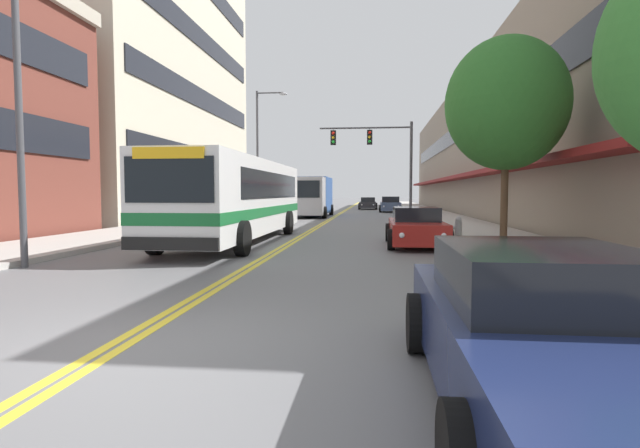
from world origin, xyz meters
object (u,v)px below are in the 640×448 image
object	(u,v)px
car_red_parked_right_mid	(416,228)
car_charcoal_moving_lead	(368,204)
car_navy_parked_right_foreground	(545,335)
street_lamp_left_far	(261,144)
street_lamp_left_near	(30,66)
box_truck	(311,196)
car_silver_parked_left_mid	(252,212)
car_slate_blue_parked_right_far	(390,205)
city_bus	(238,196)
street_tree_right_mid	(506,104)
traffic_signal_mast	(379,151)
fire_hydrant	(458,227)

from	to	relation	value
car_red_parked_right_mid	car_charcoal_moving_lead	xyz separation A→B (m)	(-2.13, 37.41, -0.00)
car_navy_parked_right_foreground	street_lamp_left_far	bearing A→B (deg)	107.03
car_red_parked_right_mid	street_lamp_left_near	size ratio (longest dim) A/B	0.60
box_truck	street_lamp_left_near	bearing A→B (deg)	-97.11
street_lamp_left_far	car_navy_parked_right_foreground	bearing A→B (deg)	-72.97
car_silver_parked_left_mid	car_charcoal_moving_lead	bearing A→B (deg)	75.21
car_slate_blue_parked_right_far	box_truck	distance (m)	11.61
car_navy_parked_right_foreground	car_slate_blue_parked_right_far	xyz separation A→B (m)	(0.05, 42.41, 0.03)
car_red_parked_right_mid	box_truck	distance (m)	20.75
city_bus	street_tree_right_mid	distance (m)	9.57
car_silver_parked_left_mid	car_slate_blue_parked_right_far	world-z (taller)	car_slate_blue_parked_right_far
city_bus	car_silver_parked_left_mid	world-z (taller)	city_bus
car_slate_blue_parked_right_far	traffic_signal_mast	world-z (taller)	traffic_signal_mast
street_lamp_left_near	fire_hydrant	xyz separation A→B (m)	(10.93, 7.45, -4.16)
car_navy_parked_right_foreground	car_slate_blue_parked_right_far	world-z (taller)	car_slate_blue_parked_right_far
car_navy_parked_right_foreground	city_bus	bearing A→B (deg)	114.91
box_truck	street_lamp_left_near	size ratio (longest dim) A/B	0.96
car_red_parked_right_mid	car_slate_blue_parked_right_far	size ratio (longest dim) A/B	1.04
car_silver_parked_left_mid	street_lamp_left_far	world-z (taller)	street_lamp_left_far
car_slate_blue_parked_right_far	box_truck	world-z (taller)	box_truck
street_lamp_left_near	car_red_parked_right_mid	bearing A→B (deg)	32.89
street_tree_right_mid	street_lamp_left_far	bearing A→B (deg)	123.30
car_silver_parked_left_mid	fire_hydrant	bearing A→B (deg)	-46.60
car_slate_blue_parked_right_far	car_charcoal_moving_lead	size ratio (longest dim) A/B	0.93
city_bus	box_truck	distance (m)	19.00
street_lamp_left_near	street_tree_right_mid	xyz separation A→B (m)	(12.00, 5.41, -0.15)
car_silver_parked_left_mid	street_tree_right_mid	world-z (taller)	street_tree_right_mid
car_charcoal_moving_lead	car_slate_blue_parked_right_far	bearing A→B (deg)	-74.44
car_silver_parked_left_mid	car_red_parked_right_mid	size ratio (longest dim) A/B	0.93
car_slate_blue_parked_right_far	street_tree_right_mid	distance (m)	30.60
fire_hydrant	box_truck	bearing A→B (deg)	112.73
car_slate_blue_parked_right_far	street_tree_right_mid	size ratio (longest dim) A/B	0.70
car_slate_blue_parked_right_far	car_silver_parked_left_mid	bearing A→B (deg)	-116.96
car_charcoal_moving_lead	box_truck	bearing A→B (deg)	-102.70
street_lamp_left_near	street_tree_right_mid	bearing A→B (deg)	24.29
car_red_parked_right_mid	car_charcoal_moving_lead	world-z (taller)	car_red_parked_right_mid
car_silver_parked_left_mid	traffic_signal_mast	world-z (taller)	traffic_signal_mast
car_red_parked_right_mid	street_lamp_left_near	distance (m)	11.82
city_bus	traffic_signal_mast	distance (m)	15.43
city_bus	street_lamp_left_far	world-z (taller)	street_lamp_left_far
car_silver_parked_left_mid	street_tree_right_mid	xyz separation A→B (m)	(11.42, -12.98, 3.95)
street_lamp_left_near	car_navy_parked_right_foreground	bearing A→B (deg)	-36.02
city_bus	fire_hydrant	size ratio (longest dim) A/B	15.69
car_navy_parked_right_foreground	fire_hydrant	bearing A→B (deg)	83.48
car_charcoal_moving_lead	street_lamp_left_far	size ratio (longest dim) A/B	0.55
car_navy_parked_right_foreground	street_lamp_left_far	xyz separation A→B (m)	(-9.35, 30.52, 4.58)
city_bus	car_slate_blue_parked_right_far	size ratio (longest dim) A/B	2.69
city_bus	street_tree_right_mid	bearing A→B (deg)	-9.00
car_charcoal_moving_lead	street_lamp_left_near	size ratio (longest dim) A/B	0.61
car_charcoal_moving_lead	car_red_parked_right_mid	bearing A→B (deg)	-86.75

